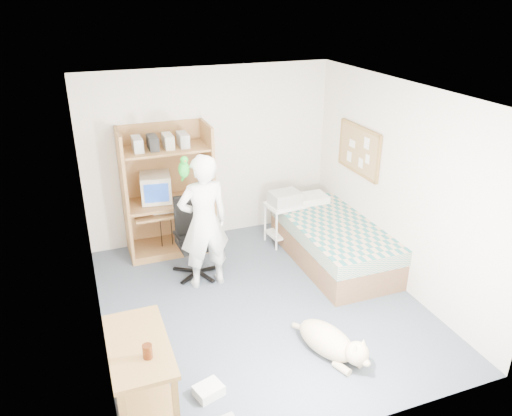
{
  "coord_description": "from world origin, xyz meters",
  "views": [
    {
      "loc": [
        -1.81,
        -4.66,
        3.45
      ],
      "look_at": [
        0.11,
        0.42,
        1.05
      ],
      "focal_mm": 35.0,
      "sensor_mm": 36.0,
      "label": 1
    }
  ],
  "objects_px": {
    "office_chair": "(195,247)",
    "dog": "(331,342)",
    "side_desk": "(141,368)",
    "printer_cart": "(284,217)",
    "computer_hutch": "(168,196)",
    "bed": "(333,241)",
    "person": "(204,222)"
  },
  "relations": [
    {
      "from": "bed",
      "to": "office_chair",
      "type": "height_order",
      "value": "office_chair"
    },
    {
      "from": "computer_hutch",
      "to": "side_desk",
      "type": "height_order",
      "value": "computer_hutch"
    },
    {
      "from": "computer_hutch",
      "to": "dog",
      "type": "xyz_separation_m",
      "value": [
        1.04,
        -2.86,
        -0.65
      ]
    },
    {
      "from": "bed",
      "to": "office_chair",
      "type": "bearing_deg",
      "value": 169.31
    },
    {
      "from": "computer_hutch",
      "to": "dog",
      "type": "relative_size",
      "value": 1.81
    },
    {
      "from": "office_chair",
      "to": "dog",
      "type": "xyz_separation_m",
      "value": [
        0.87,
        -2.08,
        -0.2
      ]
    },
    {
      "from": "side_desk",
      "to": "printer_cart",
      "type": "height_order",
      "value": "side_desk"
    },
    {
      "from": "computer_hutch",
      "to": "printer_cart",
      "type": "distance_m",
      "value": 1.7
    },
    {
      "from": "person",
      "to": "dog",
      "type": "bearing_deg",
      "value": 111.55
    },
    {
      "from": "side_desk",
      "to": "dog",
      "type": "height_order",
      "value": "side_desk"
    },
    {
      "from": "office_chair",
      "to": "printer_cart",
      "type": "distance_m",
      "value": 1.48
    },
    {
      "from": "computer_hutch",
      "to": "printer_cart",
      "type": "xyz_separation_m",
      "value": [
        1.6,
        -0.4,
        -0.41
      ]
    },
    {
      "from": "person",
      "to": "dog",
      "type": "distance_m",
      "value": 2.07
    },
    {
      "from": "dog",
      "to": "bed",
      "type": "bearing_deg",
      "value": 41.29
    },
    {
      "from": "bed",
      "to": "person",
      "type": "bearing_deg",
      "value": 178.74
    },
    {
      "from": "office_chair",
      "to": "dog",
      "type": "bearing_deg",
      "value": -70.47
    },
    {
      "from": "office_chair",
      "to": "side_desk",
      "type": "bearing_deg",
      "value": -118.39
    },
    {
      "from": "bed",
      "to": "office_chair",
      "type": "distance_m",
      "value": 1.87
    },
    {
      "from": "computer_hutch",
      "to": "printer_cart",
      "type": "height_order",
      "value": "computer_hutch"
    },
    {
      "from": "office_chair",
      "to": "printer_cart",
      "type": "xyz_separation_m",
      "value": [
        1.43,
        0.38,
        0.04
      ]
    },
    {
      "from": "computer_hutch",
      "to": "side_desk",
      "type": "distance_m",
      "value": 3.08
    },
    {
      "from": "bed",
      "to": "printer_cart",
      "type": "relative_size",
      "value": 3.29
    },
    {
      "from": "office_chair",
      "to": "dog",
      "type": "relative_size",
      "value": 1.04
    },
    {
      "from": "bed",
      "to": "dog",
      "type": "height_order",
      "value": "bed"
    },
    {
      "from": "person",
      "to": "bed",
      "type": "bearing_deg",
      "value": 175.58
    },
    {
      "from": "office_chair",
      "to": "person",
      "type": "distance_m",
      "value": 0.58
    },
    {
      "from": "bed",
      "to": "dog",
      "type": "xyz_separation_m",
      "value": [
        -0.96,
        -1.74,
        -0.12
      ]
    },
    {
      "from": "side_desk",
      "to": "printer_cart",
      "type": "bearing_deg",
      "value": 46.08
    },
    {
      "from": "dog",
      "to": "office_chair",
      "type": "bearing_deg",
      "value": 92.93
    },
    {
      "from": "bed",
      "to": "side_desk",
      "type": "xyz_separation_m",
      "value": [
        -2.85,
        -1.82,
        0.21
      ]
    },
    {
      "from": "office_chair",
      "to": "dog",
      "type": "height_order",
      "value": "office_chair"
    },
    {
      "from": "dog",
      "to": "printer_cart",
      "type": "xyz_separation_m",
      "value": [
        0.56,
        2.46,
        0.24
      ]
    }
  ]
}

